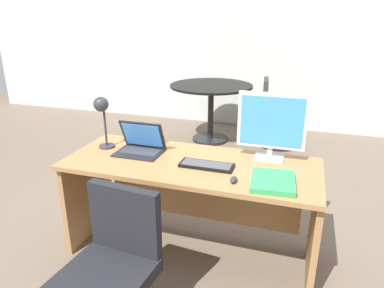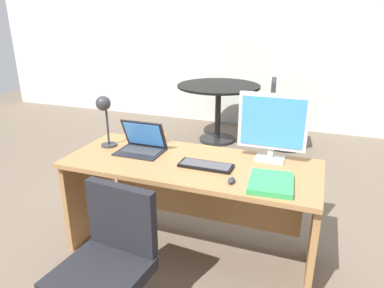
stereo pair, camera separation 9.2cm
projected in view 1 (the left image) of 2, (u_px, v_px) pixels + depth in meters
name	position (u px, v px, depth m)	size (l,w,h in m)	color
ground	(231.00, 173.00, 4.03)	(12.00, 12.00, 0.00)	#6B5B4C
back_wall	(262.00, 36.00, 5.29)	(10.00, 0.10, 2.80)	silver
desk	(193.00, 187.00, 2.56)	(1.75, 0.71, 0.74)	#9E7042
monitor	(272.00, 123.00, 2.41)	(0.47, 0.16, 0.47)	#B7BABF
laptop	(141.00, 143.00, 2.61)	(0.33, 0.26, 0.23)	black
keyboard	(207.00, 165.00, 2.36)	(0.36, 0.14, 0.02)	black
mouse	(234.00, 180.00, 2.14)	(0.04, 0.08, 0.03)	#2D2D33
desk_lamp	(102.00, 111.00, 2.59)	(0.12, 0.14, 0.40)	#2D2D33
book	(273.00, 181.00, 2.12)	(0.28, 0.33, 0.03)	green
coffee_mug	(156.00, 137.00, 2.79)	(0.12, 0.09, 0.10)	orange
office_chair	(112.00, 279.00, 1.95)	(0.56, 0.56, 0.82)	black
meeting_table	(211.00, 99.00, 4.87)	(1.13, 1.13, 0.80)	black
meeting_chair_near	(275.00, 120.00, 4.80)	(0.56, 0.56, 0.90)	black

